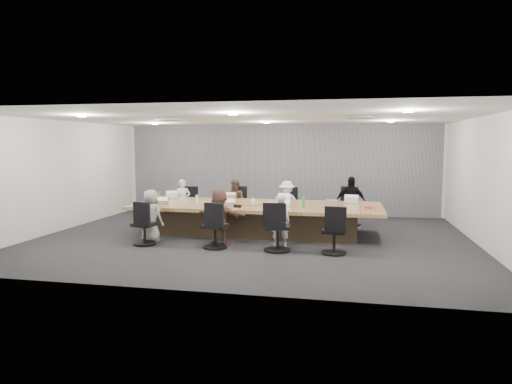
% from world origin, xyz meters
% --- Properties ---
extents(floor, '(10.00, 8.00, 0.00)m').
position_xyz_m(floor, '(0.00, 0.00, 0.00)').
color(floor, '#242327').
rests_on(floor, ground).
extents(ceiling, '(10.00, 8.00, 0.00)m').
position_xyz_m(ceiling, '(0.00, 0.00, 2.80)').
color(ceiling, white).
rests_on(ceiling, wall_back).
extents(wall_back, '(10.00, 0.00, 2.80)m').
position_xyz_m(wall_back, '(0.00, 4.00, 1.40)').
color(wall_back, silver).
rests_on(wall_back, ground).
extents(wall_front, '(10.00, 0.00, 2.80)m').
position_xyz_m(wall_front, '(0.00, -4.00, 1.40)').
color(wall_front, silver).
rests_on(wall_front, ground).
extents(wall_left, '(0.00, 8.00, 2.80)m').
position_xyz_m(wall_left, '(-5.00, 0.00, 1.40)').
color(wall_left, silver).
rests_on(wall_left, ground).
extents(wall_right, '(0.00, 8.00, 2.80)m').
position_xyz_m(wall_right, '(5.00, 0.00, 1.40)').
color(wall_right, silver).
rests_on(wall_right, ground).
extents(curtain, '(9.80, 0.04, 2.80)m').
position_xyz_m(curtain, '(0.00, 3.92, 1.40)').
color(curtain, gray).
rests_on(curtain, ground).
extents(conference_table, '(6.00, 2.20, 0.74)m').
position_xyz_m(conference_table, '(0.00, 0.50, 0.40)').
color(conference_table, '#3E3020').
rests_on(conference_table, ground).
extents(chair_0, '(0.61, 0.61, 0.73)m').
position_xyz_m(chair_0, '(-2.43, 2.20, 0.36)').
color(chair_0, black).
rests_on(chair_0, ground).
extents(chair_1, '(0.62, 0.62, 0.80)m').
position_xyz_m(chair_1, '(-0.86, 2.20, 0.40)').
color(chair_1, black).
rests_on(chair_1, ground).
extents(chair_2, '(0.55, 0.55, 0.79)m').
position_xyz_m(chair_2, '(0.56, 2.20, 0.40)').
color(chair_2, black).
rests_on(chair_2, ground).
extents(chair_3, '(0.68, 0.68, 0.87)m').
position_xyz_m(chair_3, '(2.25, 2.20, 0.44)').
color(chair_3, black).
rests_on(chair_3, ground).
extents(chair_4, '(0.61, 0.61, 0.76)m').
position_xyz_m(chair_4, '(-2.16, -1.20, 0.38)').
color(chair_4, black).
rests_on(chair_4, ground).
extents(chair_5, '(0.63, 0.63, 0.79)m').
position_xyz_m(chair_5, '(-0.55, -1.20, 0.40)').
color(chair_5, black).
rests_on(chair_5, ground).
extents(chair_6, '(0.66, 0.66, 0.86)m').
position_xyz_m(chair_6, '(0.78, -1.20, 0.43)').
color(chair_6, black).
rests_on(chair_6, ground).
extents(chair_7, '(0.58, 0.58, 0.78)m').
position_xyz_m(chair_7, '(1.93, -1.20, 0.39)').
color(chair_7, black).
rests_on(chair_7, ground).
extents(person_0, '(0.49, 0.38, 1.20)m').
position_xyz_m(person_0, '(-2.43, 1.85, 0.60)').
color(person_0, silver).
rests_on(person_0, ground).
extents(laptop_0, '(0.36, 0.29, 0.02)m').
position_xyz_m(laptop_0, '(-2.43, 1.30, 0.75)').
color(laptop_0, '#B2B2B7').
rests_on(laptop_0, conference_table).
extents(person_1, '(0.61, 0.48, 1.23)m').
position_xyz_m(person_1, '(-0.86, 1.85, 0.62)').
color(person_1, '#4D372C').
rests_on(person_1, ground).
extents(laptop_1, '(0.36, 0.25, 0.02)m').
position_xyz_m(laptop_1, '(-0.86, 1.30, 0.75)').
color(laptop_1, '#8C6647').
rests_on(laptop_1, conference_table).
extents(person_2, '(0.87, 0.63, 1.21)m').
position_xyz_m(person_2, '(0.56, 1.85, 0.60)').
color(person_2, silver).
rests_on(person_2, ground).
extents(laptop_2, '(0.36, 0.27, 0.02)m').
position_xyz_m(laptop_2, '(0.56, 1.30, 0.75)').
color(laptop_2, '#B2B2B7').
rests_on(laptop_2, conference_table).
extents(person_3, '(0.82, 0.40, 1.36)m').
position_xyz_m(person_3, '(2.25, 1.85, 0.68)').
color(person_3, black).
rests_on(person_3, ground).
extents(laptop_3, '(0.37, 0.27, 0.02)m').
position_xyz_m(laptop_3, '(2.25, 1.30, 0.75)').
color(laptop_3, '#B2B2B7').
rests_on(laptop_3, conference_table).
extents(person_4, '(0.65, 0.51, 1.18)m').
position_xyz_m(person_4, '(-2.16, -0.85, 0.59)').
color(person_4, gray).
rests_on(person_4, ground).
extents(laptop_4, '(0.37, 0.28, 0.02)m').
position_xyz_m(laptop_4, '(-2.16, -0.30, 0.75)').
color(laptop_4, '#8C6647').
rests_on(laptop_4, conference_table).
extents(person_5, '(1.21, 0.61, 1.25)m').
position_xyz_m(person_5, '(-0.55, -0.85, 0.62)').
color(person_5, brown).
rests_on(person_5, ground).
extents(laptop_5, '(0.36, 0.28, 0.02)m').
position_xyz_m(laptop_5, '(-0.55, -0.30, 0.75)').
color(laptop_5, '#8C6647').
rests_on(laptop_5, conference_table).
extents(person_6, '(0.47, 0.37, 1.15)m').
position_xyz_m(person_6, '(0.78, -0.85, 0.58)').
color(person_6, silver).
rests_on(person_6, ground).
extents(laptop_6, '(0.40, 0.32, 0.02)m').
position_xyz_m(laptop_6, '(0.78, -0.30, 0.75)').
color(laptop_6, '#B2B2B7').
rests_on(laptop_6, conference_table).
extents(bottle_green_left, '(0.09, 0.09, 0.24)m').
position_xyz_m(bottle_green_left, '(-2.65, 0.73, 0.86)').
color(bottle_green_left, '#429049').
rests_on(bottle_green_left, conference_table).
extents(bottle_green_right, '(0.09, 0.09, 0.27)m').
position_xyz_m(bottle_green_right, '(1.18, 0.04, 0.87)').
color(bottle_green_right, '#429049').
rests_on(bottle_green_right, conference_table).
extents(bottle_clear, '(0.07, 0.07, 0.20)m').
position_xyz_m(bottle_clear, '(-1.52, 0.44, 0.84)').
color(bottle_clear, silver).
rests_on(bottle_clear, conference_table).
extents(cup_white_far, '(0.12, 0.12, 0.11)m').
position_xyz_m(cup_white_far, '(-0.15, 0.72, 0.80)').
color(cup_white_far, white).
rests_on(cup_white_far, conference_table).
extents(cup_white_near, '(0.08, 0.08, 0.09)m').
position_xyz_m(cup_white_near, '(1.78, 0.56, 0.79)').
color(cup_white_near, white).
rests_on(cup_white_near, conference_table).
extents(mug_brown, '(0.11, 0.11, 0.11)m').
position_xyz_m(mug_brown, '(-2.65, 0.16, 0.79)').
color(mug_brown, brown).
rests_on(mug_brown, conference_table).
extents(mic_left, '(0.17, 0.13, 0.03)m').
position_xyz_m(mic_left, '(-0.75, 0.27, 0.76)').
color(mic_left, black).
rests_on(mic_left, conference_table).
extents(mic_right, '(0.15, 0.11, 0.03)m').
position_xyz_m(mic_right, '(0.73, 0.43, 0.75)').
color(mic_right, black).
rests_on(mic_right, conference_table).
extents(stapler, '(0.18, 0.08, 0.07)m').
position_xyz_m(stapler, '(-0.32, -0.17, 0.77)').
color(stapler, black).
rests_on(stapler, conference_table).
extents(canvas_bag, '(0.29, 0.18, 0.15)m').
position_xyz_m(canvas_bag, '(1.80, 0.50, 0.81)').
color(canvas_bag, '#9D8367').
rests_on(canvas_bag, conference_table).
extents(snack_packet, '(0.18, 0.14, 0.04)m').
position_xyz_m(snack_packet, '(2.65, 0.30, 0.76)').
color(snack_packet, red).
rests_on(snack_packet, conference_table).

